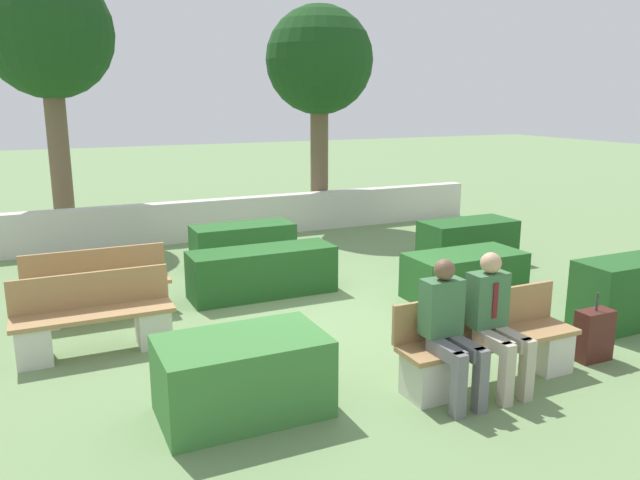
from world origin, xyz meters
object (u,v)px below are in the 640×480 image
at_px(tree_leftmost, 48,38).
at_px(tree_center_left, 319,64).
at_px(bench_front, 488,349).
at_px(bench_left_side, 95,324).
at_px(suitcase, 594,335).
at_px(bench_right_side, 98,293).
at_px(person_seated_man, 495,316).
at_px(person_seated_woman, 449,325).

relative_size(tree_leftmost, tree_center_left, 1.10).
bearing_deg(tree_leftmost, bench_front, -68.07).
height_order(bench_left_side, suitcase, bench_left_side).
bearing_deg(suitcase, tree_center_left, 87.28).
distance_m(suitcase, tree_center_left, 8.56).
distance_m(bench_left_side, tree_leftmost, 7.13).
bearing_deg(bench_right_side, person_seated_man, -42.71).
xyz_separation_m(bench_right_side, suitcase, (4.74, -3.62, -0.06)).
xyz_separation_m(bench_right_side, tree_center_left, (5.11, 4.31, 3.14)).
height_order(person_seated_man, suitcase, person_seated_man).
relative_size(bench_left_side, person_seated_woman, 1.28).
height_order(person_seated_woman, suitcase, person_seated_woman).
xyz_separation_m(person_seated_woman, tree_leftmost, (-2.87, 8.75, 3.13)).
relative_size(bench_right_side, tree_center_left, 0.38).
bearing_deg(tree_center_left, person_seated_woman, -106.42).
relative_size(bench_front, tree_center_left, 0.42).
xyz_separation_m(bench_front, tree_center_left, (1.76, 7.86, 3.13)).
xyz_separation_m(bench_left_side, suitcase, (4.89, -2.49, -0.05)).
distance_m(bench_left_side, bench_right_side, 1.15).
bearing_deg(suitcase, person_seated_woman, -177.86).
relative_size(bench_left_side, tree_center_left, 0.37).
xyz_separation_m(bench_front, bench_left_side, (-3.50, 2.42, -0.01)).
bearing_deg(suitcase, bench_right_side, 142.60).
relative_size(bench_left_side, person_seated_man, 1.27).
distance_m(person_seated_woman, suitcase, 2.04).
bearing_deg(tree_center_left, bench_front, -102.65).
distance_m(bench_left_side, person_seated_woman, 3.89).
xyz_separation_m(bench_front, bench_right_side, (-3.35, 3.55, -0.01)).
bearing_deg(tree_center_left, suitcase, -92.72).
xyz_separation_m(person_seated_woman, suitcase, (1.98, 0.07, -0.46)).
relative_size(person_seated_man, tree_center_left, 0.29).
bearing_deg(bench_front, bench_left_side, 145.38).
distance_m(person_seated_woman, tree_leftmost, 9.73).
height_order(bench_front, bench_right_side, same).
height_order(person_seated_woman, tree_center_left, tree_center_left).
bearing_deg(suitcase, bench_left_side, 153.04).
height_order(person_seated_woman, tree_leftmost, tree_leftmost).
xyz_separation_m(bench_front, suitcase, (1.39, -0.07, -0.06)).
xyz_separation_m(bench_right_side, person_seated_man, (3.29, -3.70, 0.41)).
height_order(suitcase, tree_leftmost, tree_leftmost).
height_order(bench_left_side, person_seated_woman, person_seated_woman).
height_order(bench_front, suitcase, bench_front).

